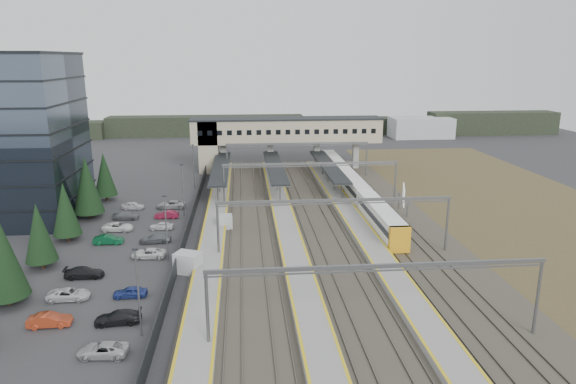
{
  "coord_description": "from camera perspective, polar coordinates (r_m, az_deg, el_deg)",
  "views": [
    {
      "loc": [
        1.16,
        -66.05,
        23.43
      ],
      "look_at": [
        7.74,
        7.83,
        4.0
      ],
      "focal_mm": 32.0,
      "sensor_mm": 36.0,
      "label": 1
    }
  ],
  "objects": [
    {
      "name": "footbridge",
      "position": [
        109.35,
        -1.62,
        6.52
      ],
      "size": [
        40.4,
        6.4,
        11.2
      ],
      "color": "tan",
      "rests_on": "ground"
    },
    {
      "name": "scrub_east",
      "position": [
        86.71,
        25.55,
        -2.46
      ],
      "size": [
        34.0,
        120.0,
        0.06
      ],
      "color": "#444023",
      "rests_on": "ground"
    },
    {
      "name": "car_park",
      "position": [
        66.6,
        -17.36,
        -6.08
      ],
      "size": [
        10.48,
        44.56,
        1.27
      ],
      "color": "#9E341A",
      "rests_on": "ground"
    },
    {
      "name": "ground",
      "position": [
        70.1,
        -5.77,
        -4.93
      ],
      "size": [
        220.0,
        220.0,
        0.0
      ],
      "primitive_type": "plane",
      "color": "#2B2B2D",
      "rests_on": "ground"
    },
    {
      "name": "treeline_far",
      "position": [
        161.25,
        3.05,
        7.36
      ],
      "size": [
        170.0,
        19.0,
        7.0
      ],
      "color": "black",
      "rests_on": "ground"
    },
    {
      "name": "lampposts",
      "position": [
        70.56,
        -12.36,
        -1.37
      ],
      "size": [
        0.5,
        53.25,
        8.07
      ],
      "color": "slate",
      "rests_on": "ground"
    },
    {
      "name": "canopies",
      "position": [
        95.26,
        -1.47,
        2.86
      ],
      "size": [
        23.1,
        30.0,
        3.28
      ],
      "color": "black",
      "rests_on": "ground"
    },
    {
      "name": "billboard",
      "position": [
        80.8,
        12.72,
        -0.41
      ],
      "size": [
        1.59,
        5.14,
        4.38
      ],
      "color": "slate",
      "rests_on": "ground"
    },
    {
      "name": "rail_corridor",
      "position": [
        75.17,
        1.4,
        -3.26
      ],
      "size": [
        34.0,
        90.0,
        0.92
      ],
      "color": "#3E392F",
      "rests_on": "ground"
    },
    {
      "name": "train",
      "position": [
        89.09,
        7.27,
        0.55
      ],
      "size": [
        2.61,
        54.51,
        3.29
      ],
      "color": "white",
      "rests_on": "ground"
    },
    {
      "name": "relay_cabin_near",
      "position": [
        59.21,
        -11.05,
        -7.7
      ],
      "size": [
        3.38,
        3.01,
        2.32
      ],
      "color": "#A9ADAF",
      "rests_on": "ground"
    },
    {
      "name": "conifer_row",
      "position": [
        68.92,
        -24.53,
        -2.34
      ],
      "size": [
        4.42,
        49.82,
        9.5
      ],
      "color": "black",
      "rests_on": "ground"
    },
    {
      "name": "relay_cabin_far",
      "position": [
        72.81,
        -7.1,
        -3.36
      ],
      "size": [
        2.36,
        2.02,
        2.04
      ],
      "color": "#A9ADAF",
      "rests_on": "ground"
    },
    {
      "name": "gantries",
      "position": [
        72.04,
        3.72,
        0.64
      ],
      "size": [
        28.4,
        62.28,
        7.17
      ],
      "color": "slate",
      "rests_on": "ground"
    },
    {
      "name": "fence",
      "position": [
        74.9,
        -10.74,
        -3.01
      ],
      "size": [
        0.08,
        90.0,
        2.0
      ],
      "color": "#26282B",
      "rests_on": "ground"
    }
  ]
}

